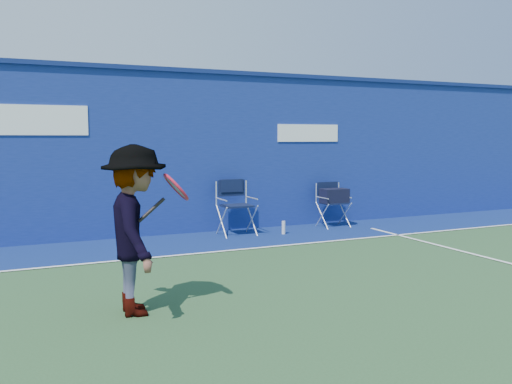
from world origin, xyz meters
name	(u,v)px	position (x,y,z in m)	size (l,w,h in m)	color
ground	(240,324)	(0.00, 0.00, 0.00)	(80.00, 80.00, 0.00)	#294B28
stadium_wall	(130,152)	(0.00, 5.20, 1.55)	(24.00, 0.50, 3.08)	navy
out_of_bounds_strip	(145,247)	(0.00, 4.10, 0.00)	(24.00, 1.80, 0.01)	navy
court_lines	(219,305)	(0.00, 0.60, 0.01)	(24.00, 12.00, 0.01)	white
directors_chair_left	(236,217)	(1.80, 4.50, 0.34)	(0.61, 0.56, 1.03)	silver
directors_chair_right	(333,208)	(3.94, 4.54, 0.38)	(0.54, 0.48, 0.90)	silver
water_bottle	(284,228)	(2.62, 4.18, 0.13)	(0.07, 0.07, 0.26)	silver
tennis_player	(136,230)	(-0.84, 0.76, 0.87)	(0.90, 1.17, 1.75)	#EA4738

